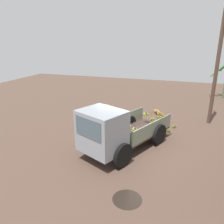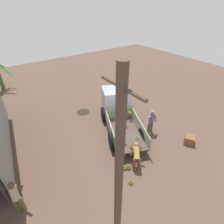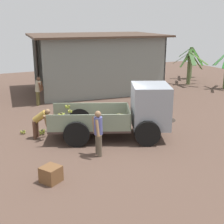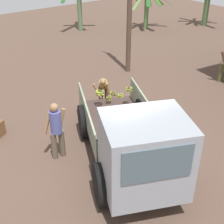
# 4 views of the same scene
# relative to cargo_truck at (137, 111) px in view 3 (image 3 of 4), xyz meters

# --- Properties ---
(ground) EXTENTS (36.00, 36.00, 0.00)m
(ground) POSITION_rel_cargo_truck_xyz_m (-1.16, 0.63, -1.13)
(ground) COLOR brown
(mud_patch_0) EXTENTS (0.95, 0.95, 0.01)m
(mud_patch_0) POSITION_rel_cargo_truck_xyz_m (2.41, 1.36, -1.13)
(mud_patch_0) COLOR black
(mud_patch_0) RESTS_ON ground
(cargo_truck) EXTENTS (5.02, 3.51, 2.19)m
(cargo_truck) POSITION_rel_cargo_truck_xyz_m (0.00, 0.00, 0.00)
(cargo_truck) COLOR #3F2E2A
(cargo_truck) RESTS_ON ground
(warehouse_shed) EXTENTS (9.11, 7.02, 3.71)m
(warehouse_shed) POSITION_rel_cargo_truck_xyz_m (2.47, 8.93, 1.49)
(warehouse_shed) COLOR gray
(warehouse_shed) RESTS_ON ground
(banana_palm_2) EXTENTS (1.91, 2.83, 2.37)m
(banana_palm_2) POSITION_rel_cargo_truck_xyz_m (8.90, 7.71, 0.17)
(banana_palm_2) COLOR #536238
(banana_palm_2) RESTS_ON ground
(banana_palm_5) EXTENTS (2.13, 2.34, 2.52)m
(banana_palm_5) POSITION_rel_cargo_truck_xyz_m (10.55, 9.54, 0.21)
(banana_palm_5) COLOR #6E7D52
(banana_palm_5) RESTS_ON ground
(person_foreground_visitor) EXTENTS (0.33, 0.68, 1.65)m
(person_foreground_visitor) POSITION_rel_cargo_truck_xyz_m (-2.11, -0.93, -0.22)
(person_foreground_visitor) COLOR brown
(person_foreground_visitor) RESTS_ON ground
(person_worker_loading) EXTENTS (0.76, 0.81, 1.26)m
(person_worker_loading) POSITION_rel_cargo_truck_xyz_m (-3.56, 1.59, -0.38)
(person_worker_loading) COLOR #533426
(person_worker_loading) RESTS_ON ground
(person_bystander_near_shed) EXTENTS (0.58, 0.69, 1.61)m
(person_bystander_near_shed) POSITION_rel_cargo_truck_xyz_m (-2.44, 6.71, -0.24)
(person_bystander_near_shed) COLOR brown
(person_bystander_near_shed) RESTS_ON ground
(banana_bunch_on_ground_0) EXTENTS (0.28, 0.28, 0.23)m
(banana_bunch_on_ground_0) POSITION_rel_cargo_truck_xyz_m (-3.44, 1.98, -1.01)
(banana_bunch_on_ground_0) COLOR #48412F
(banana_bunch_on_ground_0) RESTS_ON ground
(banana_bunch_on_ground_1) EXTENTS (0.24, 0.22, 0.20)m
(banana_bunch_on_ground_1) POSITION_rel_cargo_truck_xyz_m (-3.36, 2.15, -1.02)
(banana_bunch_on_ground_1) COLOR brown
(banana_bunch_on_ground_1) RESTS_ON ground
(banana_bunch_on_ground_2) EXTENTS (0.24, 0.24, 0.17)m
(banana_bunch_on_ground_2) POSITION_rel_cargo_truck_xyz_m (-4.14, 2.42, -1.04)
(banana_bunch_on_ground_2) COLOR brown
(banana_bunch_on_ground_2) RESTS_ON ground
(wooden_crate_0) EXTENTS (0.72, 0.72, 0.48)m
(wooden_crate_0) POSITION_rel_cargo_truck_xyz_m (-4.13, -2.06, -0.89)
(wooden_crate_0) COLOR brown
(wooden_crate_0) RESTS_ON ground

